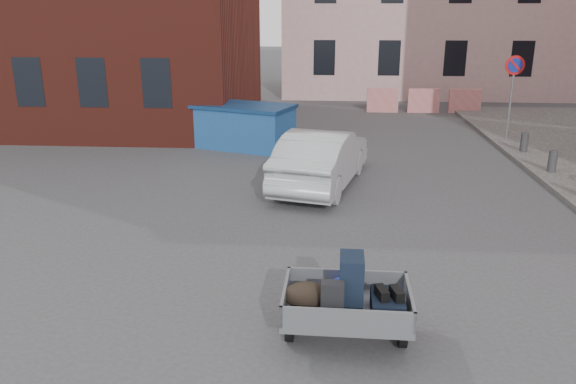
{
  "coord_description": "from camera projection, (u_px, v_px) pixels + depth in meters",
  "views": [
    {
      "loc": [
        0.15,
        -8.83,
        4.1
      ],
      "look_at": [
        -0.48,
        0.4,
        1.1
      ],
      "focal_mm": 35.0,
      "sensor_mm": 36.0,
      "label": 1
    }
  ],
  "objects": [
    {
      "name": "trailer",
      "position": [
        346.0,
        300.0,
        7.09
      ],
      "size": [
        1.63,
        1.82,
        1.2
      ],
      "rotation": [
        0.0,
        0.0,
        -0.02
      ],
      "color": "black",
      "rests_on": "ground"
    },
    {
      "name": "dumpster",
      "position": [
        241.0,
        126.0,
        17.49
      ],
      "size": [
        3.57,
        2.65,
        1.34
      ],
      "rotation": [
        0.0,
        0.0,
        -0.35
      ],
      "color": "#1E4F92",
      "rests_on": "ground"
    },
    {
      "name": "silver_car",
      "position": [
        322.0,
        158.0,
        13.57
      ],
      "size": [
        2.46,
        4.49,
        1.4
      ],
      "primitive_type": "imported",
      "rotation": [
        0.0,
        0.0,
        2.9
      ],
      "color": "#ADAFB4",
      "rests_on": "ground"
    },
    {
      "name": "barriers",
      "position": [
        424.0,
        101.0,
        23.46
      ],
      "size": [
        4.7,
        0.18,
        1.0
      ],
      "color": "red",
      "rests_on": "ground"
    },
    {
      "name": "ground",
      "position": [
        314.0,
        260.0,
        9.65
      ],
      "size": [
        120.0,
        120.0,
        0.0
      ],
      "primitive_type": "plane",
      "color": "#38383A",
      "rests_on": "ground"
    },
    {
      "name": "no_parking_sign",
      "position": [
        513.0,
        80.0,
        17.64
      ],
      "size": [
        0.6,
        0.09,
        2.65
      ],
      "color": "gray",
      "rests_on": "sidewalk"
    }
  ]
}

